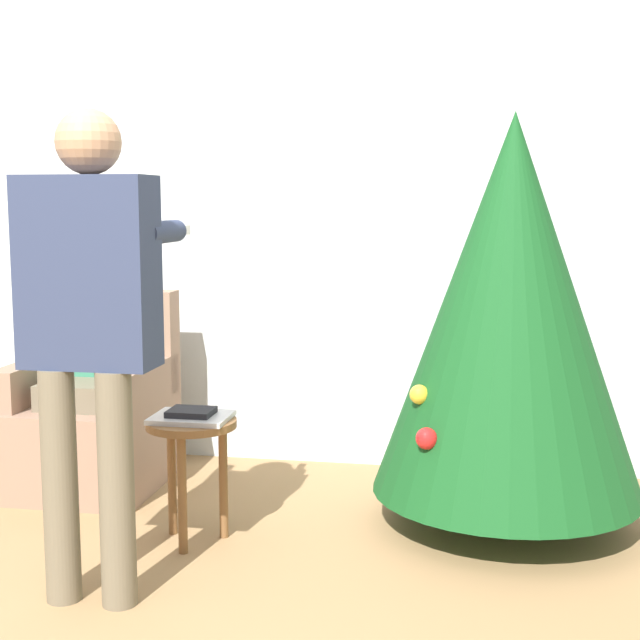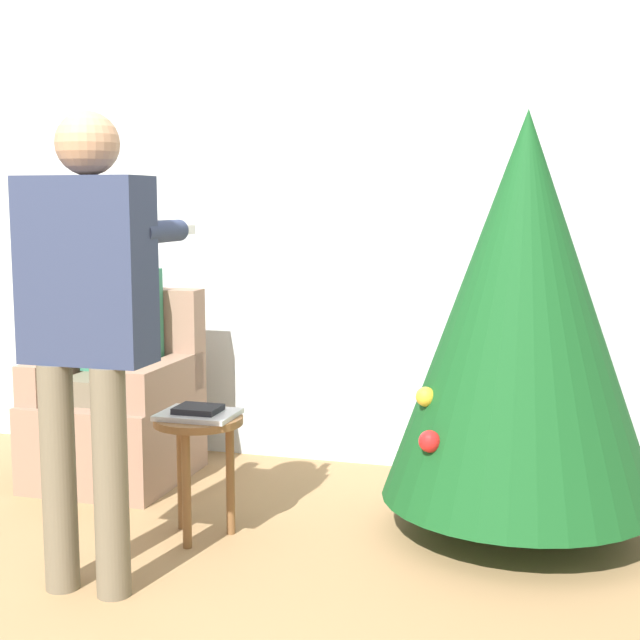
# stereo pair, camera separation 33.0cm
# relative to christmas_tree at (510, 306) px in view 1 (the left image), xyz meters

# --- Properties ---
(wall_back) EXTENTS (8.00, 0.06, 2.70)m
(wall_back) POSITION_rel_christmas_tree_xyz_m (-1.31, 0.79, 0.41)
(wall_back) COLOR silver
(wall_back) RESTS_ON ground_plane
(christmas_tree) EXTENTS (1.12, 1.12, 1.73)m
(christmas_tree) POSITION_rel_christmas_tree_xyz_m (0.00, 0.00, 0.00)
(christmas_tree) COLOR brown
(christmas_tree) RESTS_ON ground_plane
(armchair) EXTENTS (0.67, 0.72, 0.92)m
(armchair) POSITION_rel_christmas_tree_xyz_m (-1.95, 0.21, -0.62)
(armchair) COLOR #93705B
(armchair) RESTS_ON ground_plane
(person_seated) EXTENTS (0.36, 0.46, 1.24)m
(person_seated) POSITION_rel_christmas_tree_xyz_m (-1.95, 0.19, -0.26)
(person_seated) COLOR #6B604C
(person_seated) RESTS_ON ground_plane
(person_standing) EXTENTS (0.46, 0.57, 1.67)m
(person_standing) POSITION_rel_christmas_tree_xyz_m (-1.41, -0.95, 0.07)
(person_standing) COLOR #6B604C
(person_standing) RESTS_ON ground_plane
(side_stool) EXTENTS (0.36, 0.36, 0.50)m
(side_stool) POSITION_rel_christmas_tree_xyz_m (-1.24, -0.42, -0.53)
(side_stool) COLOR brown
(side_stool) RESTS_ON ground_plane
(laptop) EXTENTS (0.30, 0.24, 0.02)m
(laptop) POSITION_rel_christmas_tree_xyz_m (-1.24, -0.42, -0.42)
(laptop) COLOR silver
(laptop) RESTS_ON side_stool
(book) EXTENTS (0.18, 0.15, 0.02)m
(book) POSITION_rel_christmas_tree_xyz_m (-1.24, -0.42, -0.40)
(book) COLOR black
(book) RESTS_ON laptop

